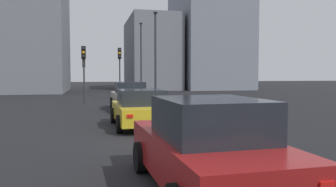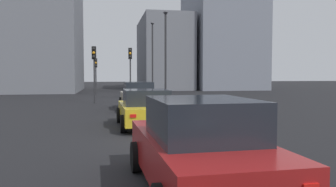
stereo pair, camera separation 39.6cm
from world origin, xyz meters
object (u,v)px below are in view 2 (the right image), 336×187
at_px(street_lamp_kerbside, 166,48).
at_px(car_red_third, 199,147).
at_px(car_beige_lead, 138,96).
at_px(street_lamp_far, 153,52).
at_px(traffic_light_near_left, 96,68).
at_px(traffic_light_far_left, 130,62).
at_px(traffic_light_near_right, 94,62).
at_px(car_yellow_second, 145,109).

bearing_deg(street_lamp_kerbside, car_red_third, 172.11).
xyz_separation_m(car_beige_lead, car_red_third, (-13.86, 0.11, 0.02)).
bearing_deg(street_lamp_far, car_red_third, 174.27).
height_order(traffic_light_near_left, street_lamp_far, street_lamp_far).
bearing_deg(traffic_light_far_left, car_beige_lead, 6.95).
bearing_deg(car_beige_lead, traffic_light_near_left, 9.39).
xyz_separation_m(car_red_third, traffic_light_near_right, (18.65, 2.54, 2.08)).
distance_m(traffic_light_near_right, street_lamp_far, 11.66).
xyz_separation_m(car_red_third, street_lamp_far, (28.87, -2.90, 3.53)).
relative_size(car_yellow_second, street_lamp_far, 0.56).
height_order(car_red_third, street_lamp_kerbside, street_lamp_kerbside).
bearing_deg(street_lamp_kerbside, traffic_light_near_left, 33.73).
xyz_separation_m(car_red_third, traffic_light_near_left, (28.76, 2.78, 1.82)).
distance_m(street_lamp_kerbside, street_lamp_far, 8.51).
bearing_deg(car_beige_lead, traffic_light_near_right, 27.32).
relative_size(car_red_third, traffic_light_far_left, 1.09).
distance_m(traffic_light_near_right, traffic_light_far_left, 4.39).
height_order(car_yellow_second, street_lamp_far, street_lamp_far).
distance_m(car_red_third, street_lamp_far, 29.23).
relative_size(traffic_light_near_left, street_lamp_far, 0.49).
distance_m(car_red_third, traffic_light_far_left, 22.20).
distance_m(traffic_light_far_left, street_lamp_kerbside, 3.33).
height_order(traffic_light_near_right, street_lamp_kerbside, street_lamp_kerbside).
xyz_separation_m(car_beige_lead, street_lamp_far, (15.01, -2.78, 3.54)).
height_order(traffic_light_far_left, street_lamp_kerbside, street_lamp_kerbside).
bearing_deg(car_beige_lead, car_yellow_second, 176.20).
bearing_deg(car_beige_lead, street_lamp_far, -12.11).
height_order(car_yellow_second, traffic_light_far_left, traffic_light_far_left).
relative_size(car_beige_lead, street_lamp_far, 0.63).
xyz_separation_m(car_beige_lead, traffic_light_near_left, (14.90, 2.89, 1.84)).
relative_size(street_lamp_kerbside, street_lamp_far, 0.94).
bearing_deg(traffic_light_far_left, car_red_third, 7.04).
bearing_deg(traffic_light_far_left, traffic_light_near_right, -30.98).
xyz_separation_m(traffic_light_near_left, traffic_light_near_right, (-10.11, -0.25, 0.26)).
relative_size(traffic_light_near_left, traffic_light_near_right, 0.91).
relative_size(traffic_light_near_left, traffic_light_far_left, 0.87).
bearing_deg(traffic_light_near_left, traffic_light_near_right, -0.61).
distance_m(car_yellow_second, traffic_light_far_left, 14.78).
xyz_separation_m(car_yellow_second, traffic_light_far_left, (14.60, -0.33, 2.29)).
height_order(traffic_light_near_left, traffic_light_near_right, traffic_light_near_right).
relative_size(traffic_light_far_left, street_lamp_kerbside, 0.60).
xyz_separation_m(car_yellow_second, street_lamp_far, (21.38, -3.03, 3.60)).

